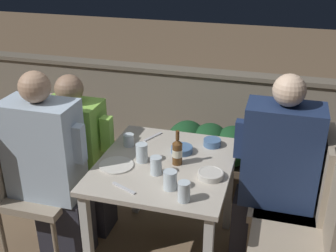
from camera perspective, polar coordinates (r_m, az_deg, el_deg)
parapet_wall at (r=4.16m, az=5.82°, el=2.01°), size 9.00×0.18×0.83m
dining_table at (r=2.67m, az=-0.41°, el=-6.86°), size 0.82×0.91×0.73m
planter_hedge at (r=3.59m, az=5.48°, el=-3.65°), size 0.72×0.47×0.57m
chair_left_near at (r=2.94m, az=-18.92°, el=-6.44°), size 0.46×0.45×0.95m
person_blue_shirt at (r=2.79m, az=-15.61°, el=-5.72°), size 0.51×0.26×1.30m
chair_left_far at (r=3.13m, az=-15.15°, el=-3.86°), size 0.46×0.45×0.95m
person_green_blouse at (r=3.02m, az=-11.74°, el=-3.97°), size 0.48×0.26×1.19m
chair_right_near at (r=2.48m, az=19.07°, el=-12.76°), size 0.46×0.45×0.95m
chair_right_far at (r=2.77m, az=18.17°, el=-8.38°), size 0.46×0.45×0.95m
person_navy_jumper at (r=2.72m, az=14.06°, el=-6.35°), size 0.51×0.26×1.31m
beer_bottle at (r=2.57m, az=1.27°, el=-3.46°), size 0.06×0.06×0.22m
plate_0 at (r=2.60m, az=-7.01°, el=-5.29°), size 0.21×0.21×0.01m
bowl_0 at (r=2.82m, az=6.01°, el=-2.19°), size 0.12×0.12×0.05m
bowl_1 at (r=2.47m, az=5.79°, el=-6.52°), size 0.15×0.15×0.04m
bowl_2 at (r=2.73m, az=1.89°, el=-3.12°), size 0.14×0.14×0.04m
glass_cup_0 at (r=2.34m, az=0.29°, el=-7.33°), size 0.08×0.08×0.11m
glass_cup_1 at (r=2.48m, az=-1.63°, el=-5.37°), size 0.07×0.07×0.11m
glass_cup_2 at (r=2.81m, az=-5.34°, el=-1.91°), size 0.07×0.07×0.08m
glass_cup_3 at (r=2.61m, az=-3.57°, el=-3.64°), size 0.07×0.07×0.12m
glass_cup_4 at (r=2.25m, az=2.17°, el=-8.87°), size 0.07×0.07×0.11m
fork_0 at (r=2.93m, az=-2.06°, el=-1.45°), size 0.09×0.16×0.01m
fork_1 at (r=2.38m, az=-6.00°, el=-8.36°), size 0.16×0.09×0.01m
potted_plant at (r=3.92m, az=-16.19°, el=0.14°), size 0.40×0.40×0.74m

